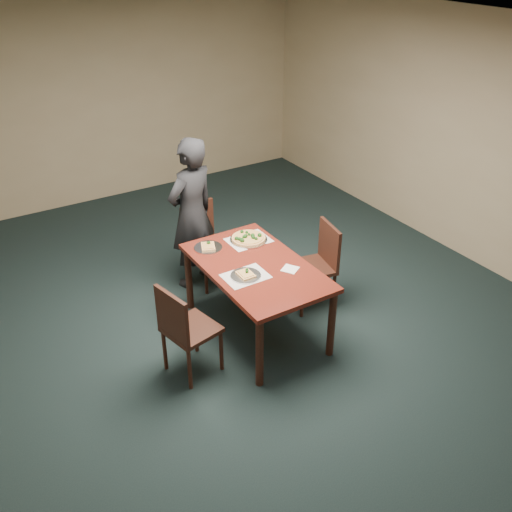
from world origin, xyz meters
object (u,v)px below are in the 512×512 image
chair_far (204,239)px  slice_plate_near (246,275)px  diner (192,214)px  slice_plate_far (208,247)px  dining_table (256,273)px  pizza_pan (248,238)px  chair_left (184,327)px  chair_right (319,261)px

chair_far → slice_plate_near: size_ratio=3.25×
diner → slice_plate_near: bearing=69.4°
slice_plate_near → slice_plate_far: slice_plate_near is taller
slice_plate_near → dining_table: bearing=32.4°
diner → slice_plate_near: diner is taller
pizza_pan → dining_table: bearing=-112.6°
dining_table → chair_left: 0.91m
chair_left → slice_plate_near: bearing=-93.6°
dining_table → chair_far: 1.12m
chair_far → diner: (-0.13, 0.01, 0.33)m
chair_far → slice_plate_far: 0.68m
chair_far → diner: size_ratio=0.54×
chair_right → diner: (-0.92, 1.06, 0.33)m
dining_table → chair_left: (-0.87, -0.22, -0.14)m
slice_plate_far → chair_far: bearing=67.5°
diner → slice_plate_near: (-0.07, -1.23, -0.08)m
diner → pizza_pan: (0.30, -0.67, -0.07)m
chair_right → diner: size_ratio=0.54×
diner → slice_plate_near: size_ratio=6.05×
pizza_pan → slice_plate_near: size_ratio=1.36×
dining_table → chair_left: chair_left is taller
chair_far → dining_table: bearing=-99.7°
diner → chair_left: bearing=43.1°
chair_left → dining_table: bearing=-88.1°
dining_table → diner: 1.14m
chair_right → slice_plate_far: 1.16m
diner → pizza_pan: size_ratio=4.46×
dining_table → pizza_pan: pizza_pan is taller
diner → slice_plate_far: (-0.12, -0.59, -0.09)m
dining_table → slice_plate_near: size_ratio=5.36×
pizza_pan → slice_plate_near: bearing=-123.1°
chair_right → pizza_pan: size_ratio=2.40×
chair_far → chair_left: size_ratio=1.00×
chair_left → pizza_pan: bearing=-69.8°
chair_far → slice_plate_far: (-0.24, -0.58, 0.25)m
chair_far → diner: bearing=168.2°
chair_right → slice_plate_far: (-1.03, 0.47, 0.25)m
chair_far → pizza_pan: 0.73m
chair_far → slice_plate_near: 1.27m
chair_far → slice_plate_near: bearing=-108.0°
dining_table → chair_right: bearing=4.6°
dining_table → chair_right: chair_right is taller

